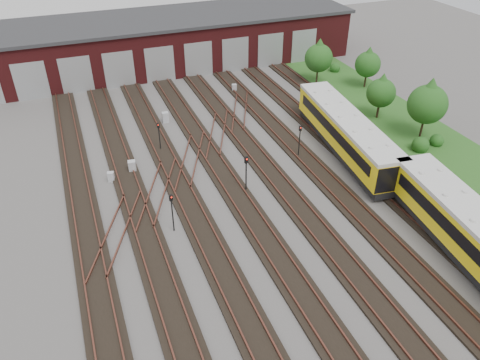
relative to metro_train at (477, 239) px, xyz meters
name	(u,v)px	position (x,y,z in m)	size (l,w,h in m)	color
ground	(300,246)	(-10.00, 5.69, -2.08)	(120.00, 120.00, 0.00)	#494644
track_network	(294,240)	(-10.17, 6.27, -1.97)	(30.40, 70.00, 0.33)	black
maintenance_shed	(164,41)	(-10.01, 45.66, 1.12)	(51.00, 12.50, 6.35)	#4F1315
grass_verge	(423,137)	(9.00, 15.69, -2.06)	(8.00, 55.00, 0.05)	#234E1A
metro_train	(477,239)	(0.00, 0.00, 0.00)	(4.85, 48.77, 3.42)	black
signal_mast_0	(172,209)	(-17.93, 10.59, -0.02)	(0.27, 0.26, 3.25)	black
signal_mast_1	(159,133)	(-16.10, 22.70, -0.24)	(0.26, 0.24, 2.86)	black
signal_mast_2	(246,169)	(-11.03, 13.42, 0.06)	(0.30, 0.28, 3.32)	black
signal_mast_3	(300,137)	(-4.37, 16.87, -0.06)	(0.26, 0.25, 3.19)	black
relay_cabinet_0	(111,177)	(-21.28, 19.00, -1.64)	(0.54, 0.45, 0.89)	#B0B1B5
relay_cabinet_1	(165,117)	(-14.23, 28.37, -1.53)	(0.66, 0.55, 1.10)	#B0B1B5
relay_cabinet_2	(132,166)	(-19.30, 19.83, -1.53)	(0.66, 0.55, 1.10)	#B0B1B5
relay_cabinet_3	(234,88)	(-4.54, 33.38, -1.63)	(0.54, 0.45, 0.90)	#B0B1B5
relay_cabinet_4	(346,153)	(-0.27, 15.13, -1.64)	(0.53, 0.44, 0.88)	#B0B1B5
tree_0	(319,55)	(6.00, 32.11, 1.54)	(3.40, 3.40, 5.63)	black
tree_1	(368,61)	(10.89, 28.83, 1.16)	(3.05, 3.05, 5.05)	black
tree_2	(428,100)	(8.73, 15.82, 1.95)	(3.79, 3.79, 6.28)	black
tree_3	(382,90)	(7.30, 21.09, 1.15)	(3.03, 3.03, 5.03)	black
bush_0	(421,143)	(6.93, 13.66, -1.26)	(1.64, 1.64, 1.64)	#1F4D16
bush_1	(437,139)	(9.13, 13.94, -1.42)	(1.33, 1.33, 1.33)	#1F4D16
bush_2	(335,67)	(10.22, 34.76, -1.40)	(1.36, 1.36, 1.36)	#1F4D16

